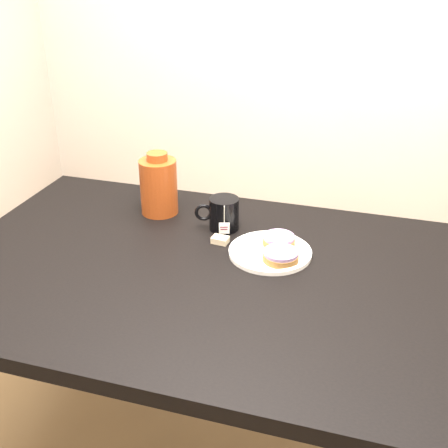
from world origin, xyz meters
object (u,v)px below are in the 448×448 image
at_px(table, 210,295).
at_px(bagel_package, 159,186).
at_px(mug, 223,214).
at_px(teabag_pouch, 220,240).
at_px(bagel_back, 279,240).
at_px(plate, 270,251).
at_px(bagel_front, 281,256).

relative_size(table, bagel_package, 7.23).
xyz_separation_m(mug, teabag_pouch, (0.02, -0.08, -0.04)).
bearing_deg(bagel_package, bagel_back, -16.44).
relative_size(table, plate, 6.29).
bearing_deg(plate, teabag_pouch, 171.53).
height_order(bagel_back, teabag_pouch, bagel_back).
bearing_deg(bagel_front, teabag_pouch, 160.54).
relative_size(plate, mug, 1.62).
bearing_deg(teabag_pouch, bagel_front, -19.46).
bearing_deg(bagel_back, teabag_pouch, -174.15).
distance_m(bagel_back, bagel_front, 0.08).
relative_size(table, bagel_front, 12.80).
bearing_deg(teabag_pouch, bagel_package, 150.41).
bearing_deg(teabag_pouch, plate, -8.47).
distance_m(bagel_back, teabag_pouch, 0.16).
relative_size(bagel_back, bagel_front, 0.85).
xyz_separation_m(plate, bagel_back, (0.02, 0.04, 0.02)).
xyz_separation_m(table, mug, (-0.03, 0.22, 0.13)).
distance_m(table, mug, 0.26).
relative_size(bagel_front, bagel_package, 0.56).
bearing_deg(bagel_front, bagel_back, 105.04).
xyz_separation_m(mug, bagel_package, (-0.22, 0.05, 0.04)).
relative_size(mug, bagel_package, 0.71).
relative_size(bagel_front, teabag_pouch, 2.43).
height_order(bagel_back, bagel_front, same).
relative_size(plate, teabag_pouch, 4.95).
xyz_separation_m(table, bagel_front, (0.17, 0.07, 0.11)).
relative_size(teabag_pouch, bagel_package, 0.23).
relative_size(bagel_back, mug, 0.68).
bearing_deg(plate, table, -138.77).
relative_size(table, teabag_pouch, 31.11).
distance_m(bagel_back, mug, 0.19).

